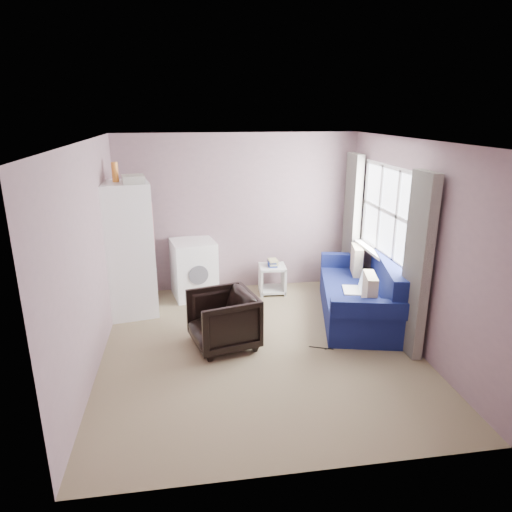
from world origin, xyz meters
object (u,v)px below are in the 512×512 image
at_px(washing_machine, 194,268).
at_px(sofa, 362,295).
at_px(side_table, 272,277).
at_px(armchair, 223,317).
at_px(fridge, 129,249).

xyz_separation_m(washing_machine, sofa, (2.32, -1.14, -0.14)).
bearing_deg(washing_machine, sofa, -37.54).
height_order(side_table, sofa, sofa).
bearing_deg(armchair, fridge, -148.94).
xyz_separation_m(armchair, sofa, (2.01, 0.55, -0.05)).
bearing_deg(side_table, sofa, -45.26).
bearing_deg(side_table, washing_machine, 177.57).
height_order(armchair, fridge, fridge).
bearing_deg(armchair, sofa, 90.92).
bearing_deg(sofa, side_table, 148.03).
relative_size(side_table, sofa, 0.26).
relative_size(armchair, fridge, 0.36).
bearing_deg(armchair, washing_machine, 176.23).
height_order(fridge, side_table, fridge).
height_order(fridge, washing_machine, fridge).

